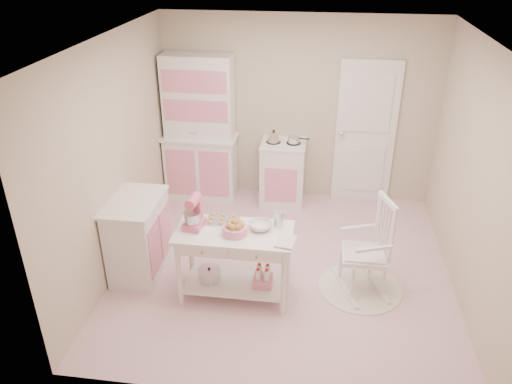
# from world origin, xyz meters

# --- Properties ---
(room_shell) EXTENTS (3.84, 3.84, 2.62)m
(room_shell) POSITION_xyz_m (0.00, 0.00, 1.65)
(room_shell) COLOR pink
(room_shell) RESTS_ON ground
(door) EXTENTS (0.82, 0.05, 2.04)m
(door) POSITION_xyz_m (0.95, 1.87, 1.02)
(door) COLOR white
(door) RESTS_ON ground
(hutch) EXTENTS (1.06, 0.50, 2.08)m
(hutch) POSITION_xyz_m (-1.37, 1.66, 1.04)
(hutch) COLOR white
(hutch) RESTS_ON ground
(stove) EXTENTS (0.62, 0.57, 0.92)m
(stove) POSITION_xyz_m (-0.17, 1.61, 0.46)
(stove) COLOR white
(stove) RESTS_ON ground
(base_cabinet) EXTENTS (0.54, 0.84, 0.92)m
(base_cabinet) POSITION_xyz_m (-1.63, -0.29, 0.46)
(base_cabinet) COLOR white
(base_cabinet) RESTS_ON ground
(lace_rug) EXTENTS (0.92, 0.92, 0.01)m
(lace_rug) POSITION_xyz_m (0.87, -0.29, 0.01)
(lace_rug) COLOR white
(lace_rug) RESTS_ON ground
(rocking_chair) EXTENTS (0.70, 0.84, 1.10)m
(rocking_chair) POSITION_xyz_m (0.87, -0.29, 0.55)
(rocking_chair) COLOR white
(rocking_chair) RESTS_ON ground
(work_table) EXTENTS (1.20, 0.60, 0.80)m
(work_table) POSITION_xyz_m (-0.48, -0.57, 0.40)
(work_table) COLOR white
(work_table) RESTS_ON ground
(stand_mixer) EXTENTS (0.23, 0.30, 0.34)m
(stand_mixer) POSITION_xyz_m (-0.90, -0.55, 0.97)
(stand_mixer) COLOR #E05E86
(stand_mixer) RESTS_ON work_table
(cookie_tray) EXTENTS (0.34, 0.24, 0.02)m
(cookie_tray) POSITION_xyz_m (-0.63, -0.39, 0.81)
(cookie_tray) COLOR silver
(cookie_tray) RESTS_ON work_table
(bread_basket) EXTENTS (0.25, 0.25, 0.09)m
(bread_basket) POSITION_xyz_m (-0.46, -0.62, 0.85)
(bread_basket) COLOR pink
(bread_basket) RESTS_ON work_table
(mixing_bowl) EXTENTS (0.24, 0.24, 0.07)m
(mixing_bowl) POSITION_xyz_m (-0.22, -0.49, 0.84)
(mixing_bowl) COLOR silver
(mixing_bowl) RESTS_ON work_table
(metal_pitcher) EXTENTS (0.10, 0.10, 0.17)m
(metal_pitcher) POSITION_xyz_m (-0.04, -0.41, 0.89)
(metal_pitcher) COLOR silver
(metal_pitcher) RESTS_ON work_table
(recipe_book) EXTENTS (0.22, 0.27, 0.02)m
(recipe_book) POSITION_xyz_m (-0.03, -0.69, 0.81)
(recipe_book) COLOR silver
(recipe_book) RESTS_ON work_table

